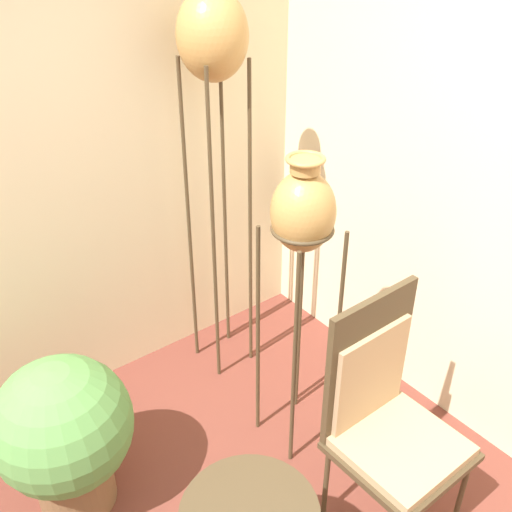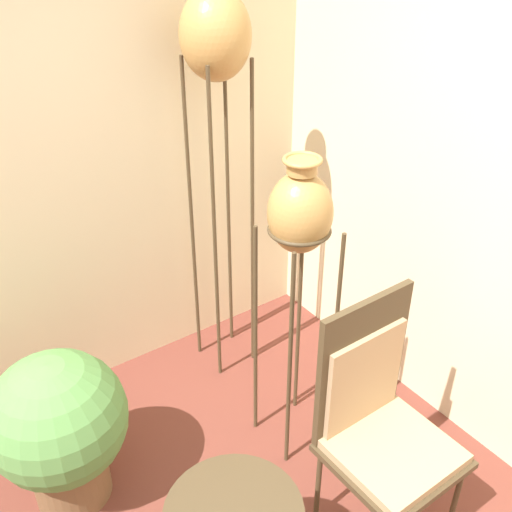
% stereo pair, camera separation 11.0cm
% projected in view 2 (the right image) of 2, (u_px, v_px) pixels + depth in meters
% --- Properties ---
extents(wall_back, '(7.37, 0.06, 2.70)m').
position_uv_depth(wall_back, '(1.00, 173.00, 2.75)').
color(wall_back, beige).
rests_on(wall_back, ground_plane).
extents(vase_stand_tall, '(0.34, 0.34, 2.18)m').
position_uv_depth(vase_stand_tall, '(216.00, 45.00, 2.75)').
color(vase_stand_tall, '#473823').
rests_on(vase_stand_tall, ground_plane).
extents(vase_stand_medium, '(0.29, 0.29, 1.55)m').
position_uv_depth(vase_stand_medium, '(300.00, 220.00, 2.52)').
color(vase_stand_medium, '#473823').
rests_on(vase_stand_medium, ground_plane).
extents(chair, '(0.50, 0.48, 1.13)m').
position_uv_depth(chair, '(379.00, 417.00, 2.46)').
color(chair, '#473823').
rests_on(chair, ground_plane).
extents(potted_plant, '(0.61, 0.61, 0.80)m').
position_uv_depth(potted_plant, '(60.00, 426.00, 2.63)').
color(potted_plant, brown).
rests_on(potted_plant, ground_plane).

